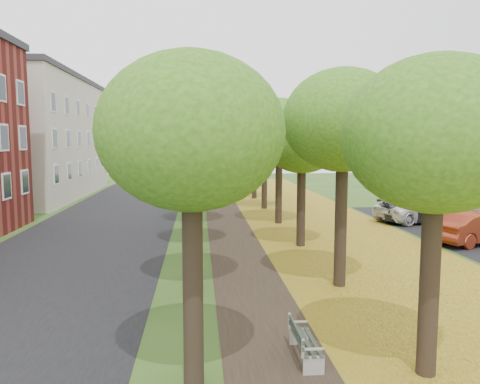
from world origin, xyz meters
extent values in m
plane|color=#2D4C19|center=(0.00, 0.00, 0.00)|extent=(120.00, 120.00, 0.00)
cube|color=black|center=(-7.50, 15.00, 0.00)|extent=(8.00, 70.00, 0.01)
cube|color=black|center=(0.00, 15.00, 0.00)|extent=(3.20, 70.00, 0.01)
cube|color=gold|center=(5.00, 15.00, 0.01)|extent=(7.50, 70.00, 0.01)
cube|color=black|center=(13.50, 16.00, 0.00)|extent=(9.00, 16.00, 0.01)
cylinder|color=black|center=(-2.20, 0.00, 1.94)|extent=(0.40, 0.40, 3.87)
ellipsoid|color=#2B5B13|center=(-2.20, 0.00, 5.15)|extent=(3.94, 3.94, 3.35)
cylinder|color=black|center=(-2.20, 6.00, 1.94)|extent=(0.40, 0.40, 3.87)
ellipsoid|color=#2B5B13|center=(-2.20, 6.00, 5.15)|extent=(3.94, 3.94, 3.35)
cylinder|color=black|center=(-2.20, 12.00, 1.94)|extent=(0.40, 0.40, 3.87)
ellipsoid|color=#2B5B13|center=(-2.20, 12.00, 5.15)|extent=(3.94, 3.94, 3.35)
cylinder|color=black|center=(-2.20, 18.00, 1.94)|extent=(0.40, 0.40, 3.87)
ellipsoid|color=#2B5B13|center=(-2.20, 18.00, 5.15)|extent=(3.94, 3.94, 3.35)
cylinder|color=black|center=(-2.20, 24.00, 1.94)|extent=(0.40, 0.40, 3.87)
ellipsoid|color=#2B5B13|center=(-2.20, 24.00, 5.15)|extent=(3.94, 3.94, 3.35)
cylinder|color=black|center=(-2.20, 30.00, 1.94)|extent=(0.40, 0.40, 3.87)
ellipsoid|color=#2B5B13|center=(-2.20, 30.00, 5.15)|extent=(3.94, 3.94, 3.35)
cylinder|color=black|center=(2.60, 0.00, 1.94)|extent=(0.40, 0.40, 3.87)
ellipsoid|color=#2B5B13|center=(2.60, 0.00, 5.15)|extent=(3.94, 3.94, 3.35)
cylinder|color=black|center=(2.60, 6.00, 1.94)|extent=(0.40, 0.40, 3.87)
ellipsoid|color=#2B5B13|center=(2.60, 6.00, 5.15)|extent=(3.94, 3.94, 3.35)
cylinder|color=black|center=(2.60, 12.00, 1.94)|extent=(0.40, 0.40, 3.87)
ellipsoid|color=#2B5B13|center=(2.60, 12.00, 5.15)|extent=(3.94, 3.94, 3.35)
cylinder|color=black|center=(2.60, 18.00, 1.94)|extent=(0.40, 0.40, 3.87)
ellipsoid|color=#2B5B13|center=(2.60, 18.00, 5.15)|extent=(3.94, 3.94, 3.35)
cylinder|color=black|center=(2.60, 24.00, 1.94)|extent=(0.40, 0.40, 3.87)
ellipsoid|color=#2B5B13|center=(2.60, 24.00, 5.15)|extent=(3.94, 3.94, 3.35)
cylinder|color=black|center=(2.60, 30.00, 1.94)|extent=(0.40, 0.40, 3.87)
ellipsoid|color=#2B5B13|center=(2.60, 30.00, 5.15)|extent=(3.94, 3.94, 3.35)
cube|color=beige|center=(-17.00, 33.00, 5.00)|extent=(10.00, 20.00, 10.00)
cube|color=#2D2D33|center=(-17.00, 33.00, 10.20)|extent=(10.30, 20.30, 0.40)
cube|color=#29342D|center=(0.27, 0.89, 0.40)|extent=(0.42, 1.61, 0.04)
cube|color=#29342D|center=(0.04, 0.89, 0.64)|extent=(0.04, 1.61, 0.23)
cube|color=silver|center=(0.27, 0.16, 0.20)|extent=(0.45, 0.06, 0.40)
cube|color=silver|center=(0.27, 1.62, 0.20)|extent=(0.45, 0.06, 0.40)
cube|color=silver|center=(0.27, 0.16, 0.56)|extent=(0.40, 0.06, 0.04)
cube|color=silver|center=(0.27, 1.62, 0.56)|extent=(0.40, 0.06, 0.04)
imported|color=#B6B6BB|center=(11.00, 11.66, 0.72)|extent=(4.56, 3.17, 1.44)
imported|color=maroon|center=(11.00, 11.76, 0.77)|extent=(4.96, 3.20, 1.55)
imported|color=#303035|center=(11.00, 17.28, 0.71)|extent=(4.87, 1.99, 1.41)
imported|color=silver|center=(11.00, 17.97, 0.74)|extent=(5.87, 4.39, 1.48)
camera|label=1|loc=(-2.07, -8.88, 4.83)|focal=35.00mm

